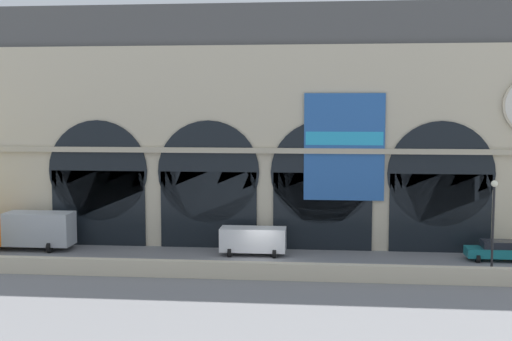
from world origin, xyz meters
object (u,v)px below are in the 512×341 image
at_px(box_truck_west, 29,229).
at_px(street_lamp_quayside, 493,217).
at_px(van_center, 253,240).
at_px(car_east, 496,250).

height_order(box_truck_west, street_lamp_quayside, street_lamp_quayside).
xyz_separation_m(box_truck_west, street_lamp_quayside, (35.46, -6.74, 2.71)).
bearing_deg(box_truck_west, street_lamp_quayside, -10.77).
relative_size(van_center, car_east, 1.18).
bearing_deg(car_east, box_truck_west, 179.53).
distance_m(box_truck_west, van_center, 18.63).
height_order(car_east, street_lamp_quayside, street_lamp_quayside).
distance_m(car_east, street_lamp_quayside, 7.62).
height_order(box_truck_west, van_center, box_truck_west).
bearing_deg(car_east, street_lamp_quayside, -106.54).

